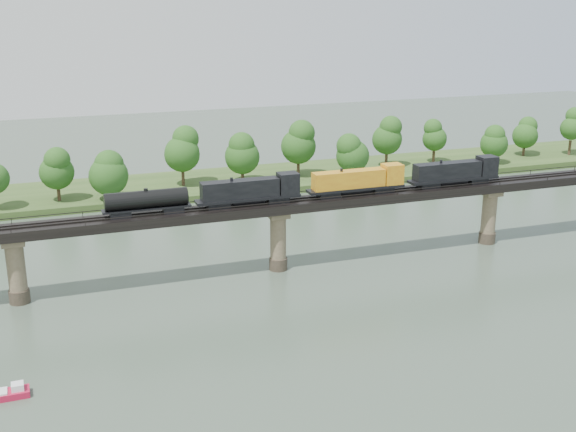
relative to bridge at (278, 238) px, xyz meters
name	(u,v)px	position (x,y,z in m)	size (l,w,h in m)	color
ground	(354,351)	(0.00, -30.00, -5.46)	(400.00, 400.00, 0.00)	#374639
far_bank	(203,184)	(0.00, 55.00, -4.66)	(300.00, 24.00, 1.60)	#30491D
bridge	(278,238)	(0.00, 0.00, 0.00)	(236.00, 30.00, 11.50)	#473A2D
bridge_superstructure	(278,200)	(0.00, 0.00, 6.33)	(220.00, 4.90, 0.75)	black
far_treeline	(170,157)	(-8.21, 50.52, 3.37)	(289.06, 17.54, 13.60)	#382619
freight_train	(322,185)	(7.56, 0.00, 8.27)	(67.82, 2.64, 4.67)	black
motorboat	(4,394)	(-41.53, -27.25, -4.93)	(5.61, 2.13, 1.56)	#B21434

